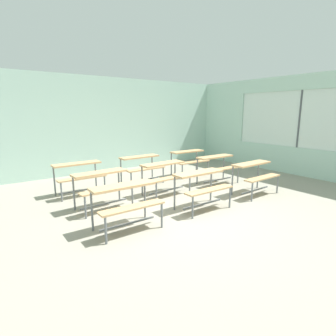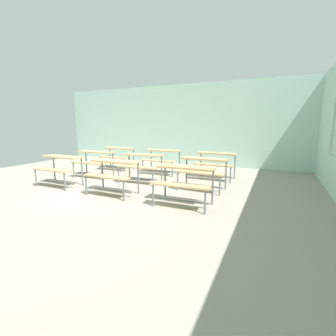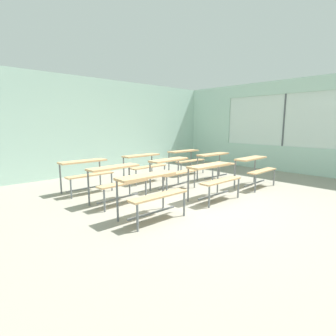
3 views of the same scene
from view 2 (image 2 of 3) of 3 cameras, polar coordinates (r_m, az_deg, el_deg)
The scene contains 11 objects.
ground at distance 5.77m, azimuth -17.57°, elevation -5.54°, with size 10.00×9.00×0.05m, color gray.
wall_back at distance 9.36m, azimuth 0.96°, elevation 10.46°, with size 10.00×0.12×3.00m, color silver.
desk_bench_r0c0 at distance 6.44m, azimuth -25.00°, elevation 0.98°, with size 1.10×0.60×0.74m.
desk_bench_r0c1 at distance 5.27m, azimuth -13.36°, elevation -0.27°, with size 1.10×0.60×0.74m.
desk_bench_r0c2 at distance 4.43m, azimuth 3.89°, elevation -2.05°, with size 1.11×0.61×0.74m.
desk_bench_r1c0 at distance 7.18m, azimuth -17.65°, elevation 2.39°, with size 1.13×0.65×0.74m.
desk_bench_r1c1 at distance 6.26m, azimuth -6.71°, elevation 1.66°, with size 1.13×0.65×0.74m.
desk_bench_r1c2 at distance 5.55m, azimuth 8.38°, elevation 0.46°, with size 1.12×0.62×0.74m.
desk_bench_r2c0 at distance 8.16m, azimuth -12.29°, elevation 3.59°, with size 1.10×0.60×0.74m.
desk_bench_r2c1 at distance 7.26m, azimuth -1.60°, elevation 2.97°, with size 1.11×0.60×0.74m.
desk_bench_r2c2 at distance 6.68m, azimuth 11.41°, elevation 2.09°, with size 1.12×0.62×0.74m.
Camera 2 is at (3.79, -4.06, 1.54)m, focal length 25.05 mm.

